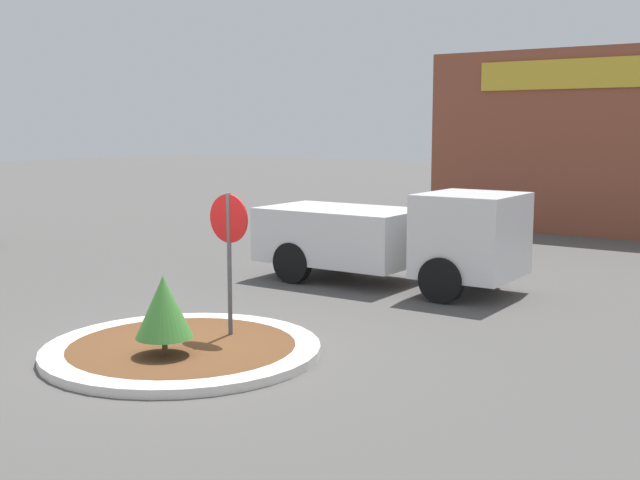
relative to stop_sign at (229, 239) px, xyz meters
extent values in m
plane|color=#514F4C|center=(-0.18, -0.89, -1.66)|extent=(120.00, 120.00, 0.00)
cylinder|color=silver|center=(-0.18, -0.89, -1.59)|extent=(4.17, 4.17, 0.13)
cylinder|color=brown|center=(-0.18, -0.89, -1.59)|extent=(3.42, 3.42, 0.13)
cylinder|color=#4C4C51|center=(0.00, 0.00, -0.47)|extent=(0.07, 0.07, 2.38)
cylinder|color=#B71414|center=(0.00, 0.00, 0.32)|extent=(0.76, 0.03, 0.76)
cylinder|color=brown|center=(0.00, -1.41, -1.40)|extent=(0.08, 0.08, 0.26)
cone|color=#3D7F33|center=(0.00, -1.41, -0.82)|extent=(0.83, 0.83, 0.90)
cube|color=silver|center=(1.57, 5.48, -0.43)|extent=(1.87, 2.06, 1.66)
cube|color=silver|center=(-1.52, 5.41, -0.66)|extent=(3.48, 2.19, 1.19)
cube|color=black|center=(2.21, 5.49, -0.13)|extent=(0.08, 1.81, 0.58)
cylinder|color=black|center=(1.38, 6.45, -1.21)|extent=(0.90, 0.25, 0.90)
cylinder|color=black|center=(1.42, 4.49, -1.21)|extent=(0.90, 0.25, 0.90)
cylinder|color=black|center=(-2.17, 6.38, -1.21)|extent=(0.90, 0.25, 0.90)
cylinder|color=black|center=(-2.13, 4.42, -1.21)|extent=(0.90, 0.25, 0.90)
cube|color=brown|center=(1.42, 18.50, 1.23)|extent=(11.91, 6.00, 5.78)
cube|color=gold|center=(1.42, 15.47, 3.31)|extent=(8.34, 0.08, 0.90)
camera|label=1|loc=(8.28, -9.25, 1.75)|focal=45.00mm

